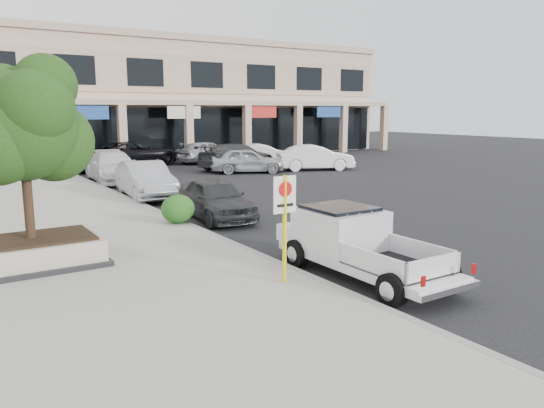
{
  "coord_description": "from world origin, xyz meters",
  "views": [
    {
      "loc": [
        -8.42,
        -9.64,
        3.79
      ],
      "look_at": [
        -1.2,
        1.5,
        1.42
      ],
      "focal_mm": 35.0,
      "sensor_mm": 36.0,
      "label": 1
    }
  ],
  "objects_px": {
    "pickup_truck": "(365,245)",
    "lot_car_c": "(237,156)",
    "no_parking_sign": "(285,214)",
    "curb_car_c": "(113,167)",
    "lot_car_a": "(247,160)",
    "planter": "(32,252)",
    "lot_car_d": "(136,154)",
    "lot_car_f": "(262,154)",
    "curb_car_b": "(146,180)",
    "lot_car_e": "(206,152)",
    "curb_car_d": "(80,158)",
    "curb_car_a": "(216,199)",
    "lot_car_b": "(315,158)",
    "planter_tree": "(27,126)"
  },
  "relations": [
    {
      "from": "pickup_truck",
      "to": "lot_car_c",
      "type": "relative_size",
      "value": 0.86
    },
    {
      "from": "no_parking_sign",
      "to": "pickup_truck",
      "type": "bearing_deg",
      "value": -11.32
    },
    {
      "from": "curb_car_c",
      "to": "lot_car_c",
      "type": "xyz_separation_m",
      "value": [
        8.48,
        1.6,
        0.03
      ]
    },
    {
      "from": "no_parking_sign",
      "to": "lot_car_a",
      "type": "distance_m",
      "value": 21.26
    },
    {
      "from": "planter",
      "to": "lot_car_d",
      "type": "bearing_deg",
      "value": 65.66
    },
    {
      "from": "no_parking_sign",
      "to": "lot_car_f",
      "type": "relative_size",
      "value": 0.52
    },
    {
      "from": "planter",
      "to": "no_parking_sign",
      "type": "bearing_deg",
      "value": -44.66
    },
    {
      "from": "planter",
      "to": "curb_car_b",
      "type": "distance_m",
      "value": 10.72
    },
    {
      "from": "lot_car_d",
      "to": "lot_car_e",
      "type": "relative_size",
      "value": 1.28
    },
    {
      "from": "curb_car_d",
      "to": "lot_car_d",
      "type": "bearing_deg",
      "value": 6.74
    },
    {
      "from": "curb_car_a",
      "to": "lot_car_c",
      "type": "distance_m",
      "value": 15.86
    },
    {
      "from": "curb_car_d",
      "to": "lot_car_f",
      "type": "relative_size",
      "value": 1.26
    },
    {
      "from": "lot_car_e",
      "to": "planter",
      "type": "bearing_deg",
      "value": 127.73
    },
    {
      "from": "no_parking_sign",
      "to": "curb_car_d",
      "type": "distance_m",
      "value": 25.87
    },
    {
      "from": "curb_car_b",
      "to": "lot_car_e",
      "type": "relative_size",
      "value": 1.01
    },
    {
      "from": "curb_car_c",
      "to": "lot_car_f",
      "type": "relative_size",
      "value": 1.25
    },
    {
      "from": "lot_car_f",
      "to": "no_parking_sign",
      "type": "bearing_deg",
      "value": 166.45
    },
    {
      "from": "curb_car_c",
      "to": "lot_car_a",
      "type": "height_order",
      "value": "curb_car_c"
    },
    {
      "from": "no_parking_sign",
      "to": "lot_car_b",
      "type": "distance_m",
      "value": 22.86
    },
    {
      "from": "no_parking_sign",
      "to": "lot_car_f",
      "type": "distance_m",
      "value": 26.04
    },
    {
      "from": "curb_car_c",
      "to": "planter",
      "type": "bearing_deg",
      "value": -108.6
    },
    {
      "from": "pickup_truck",
      "to": "lot_car_f",
      "type": "xyz_separation_m",
      "value": [
        11.41,
        22.73,
        -0.05
      ]
    },
    {
      "from": "lot_car_b",
      "to": "curb_car_c",
      "type": "bearing_deg",
      "value": 105.58
    },
    {
      "from": "planter_tree",
      "to": "curb_car_b",
      "type": "height_order",
      "value": "planter_tree"
    },
    {
      "from": "curb_car_a",
      "to": "planter_tree",
      "type": "bearing_deg",
      "value": -149.66
    },
    {
      "from": "lot_car_b",
      "to": "lot_car_e",
      "type": "bearing_deg",
      "value": 47.47
    },
    {
      "from": "planter",
      "to": "pickup_truck",
      "type": "distance_m",
      "value": 7.78
    },
    {
      "from": "lot_car_b",
      "to": "lot_car_d",
      "type": "xyz_separation_m",
      "value": [
        -8.7,
        8.72,
        0.04
      ]
    },
    {
      "from": "planter",
      "to": "curb_car_c",
      "type": "bearing_deg",
      "value": 67.03
    },
    {
      "from": "lot_car_b",
      "to": "lot_car_d",
      "type": "height_order",
      "value": "lot_car_d"
    },
    {
      "from": "curb_car_c",
      "to": "lot_car_d",
      "type": "height_order",
      "value": "lot_car_d"
    },
    {
      "from": "curb_car_a",
      "to": "lot_car_a",
      "type": "distance_m",
      "value": 13.83
    },
    {
      "from": "planter",
      "to": "curb_car_b",
      "type": "height_order",
      "value": "curb_car_b"
    },
    {
      "from": "curb_car_d",
      "to": "planter_tree",
      "type": "bearing_deg",
      "value": -108.62
    },
    {
      "from": "lot_car_b",
      "to": "lot_car_c",
      "type": "bearing_deg",
      "value": 73.92
    },
    {
      "from": "curb_car_a",
      "to": "curb_car_d",
      "type": "relative_size",
      "value": 0.76
    },
    {
      "from": "planter_tree",
      "to": "lot_car_b",
      "type": "distance_m",
      "value": 23.01
    },
    {
      "from": "curb_car_b",
      "to": "curb_car_d",
      "type": "bearing_deg",
      "value": 94.12
    },
    {
      "from": "curb_car_d",
      "to": "pickup_truck",
      "type": "bearing_deg",
      "value": -92.7
    },
    {
      "from": "lot_car_e",
      "to": "lot_car_f",
      "type": "distance_m",
      "value": 4.31
    },
    {
      "from": "pickup_truck",
      "to": "lot_car_b",
      "type": "xyz_separation_m",
      "value": [
        12.49,
        18.1,
        0.03
      ]
    },
    {
      "from": "planter",
      "to": "lot_car_b",
      "type": "height_order",
      "value": "lot_car_b"
    },
    {
      "from": "lot_car_b",
      "to": "pickup_truck",
      "type": "bearing_deg",
      "value": 167.94
    },
    {
      "from": "no_parking_sign",
      "to": "curb_car_a",
      "type": "xyz_separation_m",
      "value": [
        2.13,
        7.37,
        -0.91
      ]
    },
    {
      "from": "curb_car_b",
      "to": "curb_car_d",
      "type": "height_order",
      "value": "curb_car_b"
    },
    {
      "from": "lot_car_a",
      "to": "lot_car_c",
      "type": "xyz_separation_m",
      "value": [
        0.49,
        2.1,
        0.07
      ]
    },
    {
      "from": "planter",
      "to": "curb_car_a",
      "type": "relative_size",
      "value": 0.76
    },
    {
      "from": "lot_car_b",
      "to": "lot_car_f",
      "type": "relative_size",
      "value": 1.1
    },
    {
      "from": "pickup_truck",
      "to": "curb_car_b",
      "type": "bearing_deg",
      "value": 91.24
    },
    {
      "from": "lot_car_b",
      "to": "lot_car_e",
      "type": "xyz_separation_m",
      "value": [
        -3.73,
        8.04,
        0.0
      ]
    }
  ]
}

